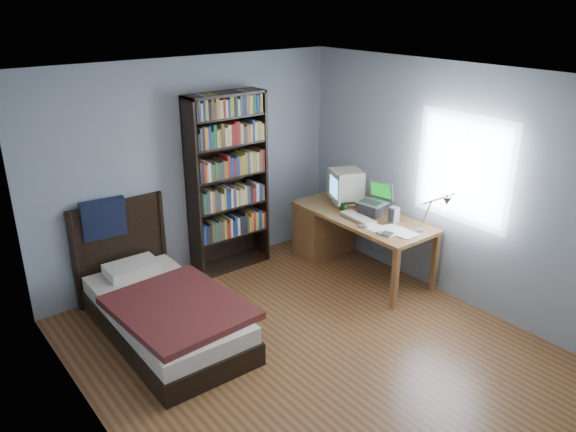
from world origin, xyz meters
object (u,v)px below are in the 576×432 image
object	(u,v)px
soda_can	(342,206)
bookshelf	(228,184)
crt_monitor	(345,185)
laptop	(373,206)
desk	(333,226)
desk_lamp	(443,204)
keyboard	(358,218)
bed	(161,308)
speaker	(394,215)

from	to	relation	value
soda_can	bookshelf	distance (m)	1.36
crt_monitor	laptop	bearing A→B (deg)	-88.61
laptop	bookshelf	bearing A→B (deg)	137.26
laptop	soda_can	xyz separation A→B (m)	(-0.19, 0.30, -0.05)
desk	soda_can	size ratio (longest dim) A/B	16.11
desk_lamp	bookshelf	xyz separation A→B (m)	(-1.15, 2.15, -0.12)
keyboard	bed	distance (m)	2.39
soda_can	bookshelf	size ratio (longest dim) A/B	0.05
desk	desk_lamp	bearing A→B (deg)	-89.56
desk	keyboard	xyz separation A→B (m)	(-0.13, -0.55, 0.32)
desk	bed	bearing A→B (deg)	-175.03
laptop	speaker	xyz separation A→B (m)	(0.01, -0.32, -0.02)
keyboard	bookshelf	bearing A→B (deg)	136.75
soda_can	bed	bearing A→B (deg)	179.08
desk	laptop	world-z (taller)	laptop
crt_monitor	bed	distance (m)	2.63
soda_can	speaker	bearing A→B (deg)	-71.59
desk	bookshelf	bearing A→B (deg)	152.65
desk_lamp	speaker	bearing A→B (deg)	82.14
crt_monitor	bookshelf	size ratio (longest dim) A/B	0.23
crt_monitor	desk_lamp	world-z (taller)	desk_lamp
desk	soda_can	bearing A→B (deg)	-111.26
soda_can	bookshelf	xyz separation A→B (m)	(-1.04, 0.84, 0.27)
desk	speaker	distance (m)	0.96
laptop	bed	xyz separation A→B (m)	(-2.54, 0.34, -0.58)
crt_monitor	bed	world-z (taller)	bed
crt_monitor	keyboard	xyz separation A→B (m)	(-0.21, -0.46, -0.23)
crt_monitor	desk	bearing A→B (deg)	132.88
soda_can	bed	size ratio (longest dim) A/B	0.05
desk_lamp	speaker	size ratio (longest dim) A/B	3.08
bookshelf	keyboard	bearing A→B (deg)	-48.45
crt_monitor	bookshelf	distance (m)	1.40
bookshelf	desk	bearing A→B (deg)	-27.35
speaker	keyboard	bearing A→B (deg)	125.53
bookshelf	bed	world-z (taller)	bookshelf
soda_can	crt_monitor	bearing A→B (deg)	41.27
keyboard	soda_can	world-z (taller)	soda_can
desk_lamp	keyboard	world-z (taller)	desk_lamp
speaker	soda_can	world-z (taller)	speaker
desk_lamp	bed	size ratio (longest dim) A/B	0.27
soda_can	bookshelf	world-z (taller)	bookshelf
bookshelf	crt_monitor	bearing A→B (deg)	-29.07
bed	keyboard	bearing A→B (deg)	-8.24
speaker	bed	xyz separation A→B (m)	(-2.55, 0.65, -0.56)
laptop	keyboard	size ratio (longest dim) A/B	0.84
crt_monitor	laptop	xyz separation A→B (m)	(0.01, -0.46, -0.14)
speaker	bed	size ratio (longest dim) A/B	0.09
keyboard	desk	bearing A→B (deg)	81.87
soda_can	desk_lamp	bearing A→B (deg)	-85.23
desk	bookshelf	distance (m)	1.43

